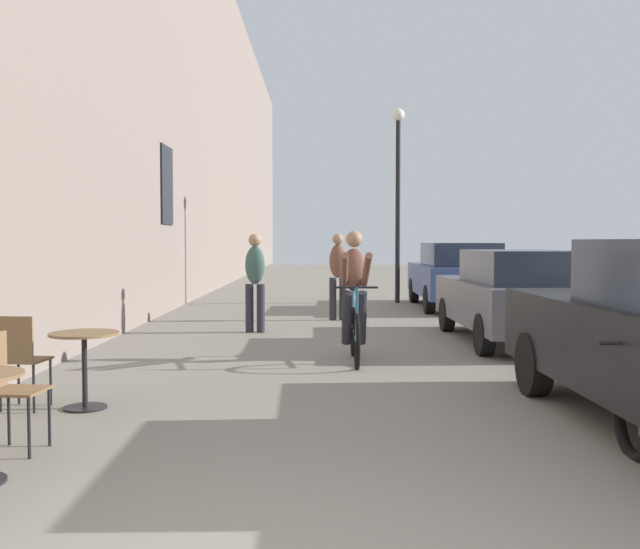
% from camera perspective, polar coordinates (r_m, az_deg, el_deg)
% --- Properties ---
extents(building_facade_left, '(0.54, 68.00, 11.12)m').
position_cam_1_polar(building_facade_left, '(17.58, -12.27, 15.73)').
color(building_facade_left, gray).
rests_on(building_facade_left, ground_plane).
extents(cafe_chair_near_toward_street, '(0.41, 0.41, 0.89)m').
position_cam_1_polar(cafe_chair_near_toward_street, '(5.87, -23.57, -7.93)').
color(cafe_chair_near_toward_street, black).
rests_on(cafe_chair_near_toward_street, ground_plane).
extents(cafe_table_mid, '(0.64, 0.64, 0.72)m').
position_cam_1_polar(cafe_table_mid, '(7.10, -18.23, -6.00)').
color(cafe_table_mid, black).
rests_on(cafe_table_mid, ground_plane).
extents(cafe_chair_mid_toward_street, '(0.42, 0.42, 0.89)m').
position_cam_1_polar(cafe_chair_mid_toward_street, '(7.22, -22.67, -5.95)').
color(cafe_chair_mid_toward_street, black).
rests_on(cafe_chair_mid_toward_street, ground_plane).
extents(cyclist_on_bicycle, '(0.52, 1.76, 1.74)m').
position_cam_1_polar(cyclist_on_bicycle, '(9.47, 2.79, -1.95)').
color(cyclist_on_bicycle, black).
rests_on(cyclist_on_bicycle, ground_plane).
extents(pedestrian_near, '(0.37, 0.29, 1.70)m').
position_cam_1_polar(pedestrian_near, '(12.34, -5.17, -0.19)').
color(pedestrian_near, '#26262D').
rests_on(pedestrian_near, ground_plane).
extents(pedestrian_mid, '(0.35, 0.26, 1.72)m').
position_cam_1_polar(pedestrian_mid, '(14.18, 1.46, 0.25)').
color(pedestrian_mid, '#26262D').
rests_on(pedestrian_mid, ground_plane).
extents(street_lamp, '(0.32, 0.32, 4.90)m').
position_cam_1_polar(street_lamp, '(18.30, 6.25, 7.48)').
color(street_lamp, black).
rests_on(street_lamp, ground_plane).
extents(parked_car_second, '(1.76, 4.06, 1.44)m').
position_cam_1_polar(parked_car_second, '(11.42, 15.26, -1.57)').
color(parked_car_second, '#595960').
rests_on(parked_car_second, ground_plane).
extents(parked_car_third, '(1.87, 4.32, 1.53)m').
position_cam_1_polar(parked_car_third, '(17.03, 10.84, 0.01)').
color(parked_car_third, '#384C84').
rests_on(parked_car_third, ground_plane).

